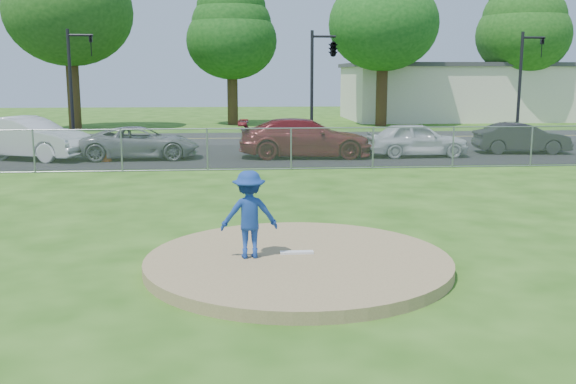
# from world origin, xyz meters

# --- Properties ---
(ground) EXTENTS (120.00, 120.00, 0.00)m
(ground) POSITION_xyz_m (0.00, 10.00, 0.00)
(ground) COLOR #255312
(ground) RESTS_ON ground
(pitchers_mound) EXTENTS (5.40, 5.40, 0.20)m
(pitchers_mound) POSITION_xyz_m (0.00, 0.00, 0.10)
(pitchers_mound) COLOR #8E784E
(pitchers_mound) RESTS_ON ground
(pitching_rubber) EXTENTS (0.60, 0.15, 0.04)m
(pitching_rubber) POSITION_xyz_m (0.00, 0.20, 0.22)
(pitching_rubber) COLOR white
(pitching_rubber) RESTS_ON pitchers_mound
(chain_link_fence) EXTENTS (40.00, 0.06, 1.50)m
(chain_link_fence) POSITION_xyz_m (0.00, 12.00, 0.75)
(chain_link_fence) COLOR gray
(chain_link_fence) RESTS_ON ground
(parking_lot) EXTENTS (50.00, 8.00, 0.01)m
(parking_lot) POSITION_xyz_m (0.00, 16.50, 0.01)
(parking_lot) COLOR black
(parking_lot) RESTS_ON ground
(street) EXTENTS (60.00, 7.00, 0.01)m
(street) POSITION_xyz_m (0.00, 24.00, 0.00)
(street) COLOR #242426
(street) RESTS_ON ground
(commercial_building) EXTENTS (16.40, 9.40, 4.30)m
(commercial_building) POSITION_xyz_m (16.00, 38.00, 2.16)
(commercial_building) COLOR beige
(commercial_building) RESTS_ON ground
(tree_center) EXTENTS (6.16, 6.16, 9.84)m
(tree_center) POSITION_xyz_m (-1.00, 34.00, 6.47)
(tree_center) COLOR #3A2815
(tree_center) RESTS_ON ground
(tree_right) EXTENTS (7.28, 7.28, 11.63)m
(tree_right) POSITION_xyz_m (9.00, 32.00, 7.65)
(tree_right) COLOR #392514
(tree_right) RESTS_ON ground
(tree_far_right) EXTENTS (6.72, 6.72, 10.74)m
(tree_far_right) POSITION_xyz_m (20.00, 35.00, 7.06)
(tree_far_right) COLOR #372114
(tree_far_right) RESTS_ON ground
(traffic_signal_left) EXTENTS (1.28, 0.20, 5.60)m
(traffic_signal_left) POSITION_xyz_m (-8.76, 22.00, 3.36)
(traffic_signal_left) COLOR black
(traffic_signal_left) RESTS_ON ground
(traffic_signal_center) EXTENTS (1.42, 2.48, 5.60)m
(traffic_signal_center) POSITION_xyz_m (3.97, 22.00, 4.61)
(traffic_signal_center) COLOR black
(traffic_signal_center) RESTS_ON ground
(traffic_signal_right) EXTENTS (1.28, 0.20, 5.60)m
(traffic_signal_right) POSITION_xyz_m (14.24, 22.00, 3.36)
(traffic_signal_right) COLOR black
(traffic_signal_right) RESTS_ON ground
(pitcher) EXTENTS (1.03, 0.64, 1.54)m
(pitcher) POSITION_xyz_m (-0.85, 0.05, 0.97)
(pitcher) COLOR navy
(pitcher) RESTS_ON pitchers_mound
(traffic_cone) EXTENTS (0.41, 0.41, 0.79)m
(traffic_cone) POSITION_xyz_m (-6.07, 14.86, 0.40)
(traffic_cone) COLOR #E9500C
(traffic_cone) RESTS_ON parking_lot
(parked_car_white) EXTENTS (5.51, 3.60, 1.72)m
(parked_car_white) POSITION_xyz_m (-9.39, 15.84, 0.87)
(parked_car_white) COLOR silver
(parked_car_white) RESTS_ON parking_lot
(parked_car_gray) EXTENTS (4.76, 2.31, 1.31)m
(parked_car_gray) POSITION_xyz_m (-4.82, 15.61, 0.66)
(parked_car_gray) COLOR slate
(parked_car_gray) RESTS_ON parking_lot
(parked_car_darkred) EXTENTS (5.64, 2.56, 1.60)m
(parked_car_darkred) POSITION_xyz_m (1.92, 15.46, 0.81)
(parked_car_darkred) COLOR maroon
(parked_car_darkred) RESTS_ON parking_lot
(parked_car_pearl) EXTENTS (4.22, 1.75, 1.43)m
(parked_car_pearl) POSITION_xyz_m (6.60, 15.31, 0.72)
(parked_car_pearl) COLOR silver
(parked_car_pearl) RESTS_ON parking_lot
(parked_car_charcoal) EXTENTS (4.13, 1.82, 1.32)m
(parked_car_charcoal) POSITION_xyz_m (11.52, 16.10, 0.67)
(parked_car_charcoal) COLOR #242426
(parked_car_charcoal) RESTS_ON parking_lot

